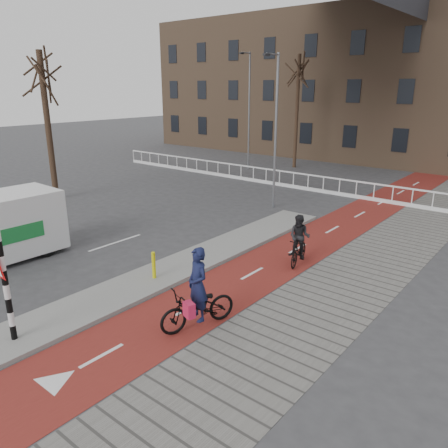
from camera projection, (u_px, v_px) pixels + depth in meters
The scene contains 14 objects.
ground at pixel (99, 318), 11.77m from camera, with size 120.00×120.00×0.00m, color #38383A.
bike_lane at pixel (322, 235), 18.27m from camera, with size 2.50×60.00×0.01m, color maroon.
sidewalk at pixel (389, 251), 16.58m from camera, with size 3.00×60.00×0.01m, color slate.
curb_island at pixel (184, 265), 15.14m from camera, with size 1.80×16.00×0.12m, color gray.
traffic_signal at pixel (2, 268), 10.04m from camera, with size 0.80×0.80×3.68m.
bollard at pixel (154, 265), 13.84m from camera, with size 0.12×0.12×0.88m, color #D0D00B.
cyclist_near at pixel (198, 301), 11.12m from camera, with size 1.39×2.25×2.18m.
cyclist_far at pixel (299, 244), 15.14m from camera, with size 0.86×1.70×1.78m.
railing at pixel (279, 181), 27.26m from camera, with size 28.00×0.10×0.99m.
townhouse_row at pixel (405, 62), 34.88m from camera, with size 46.00×10.00×15.90m.
tree_left at pixel (48, 128), 23.06m from camera, with size 0.32×0.32×7.73m, color black.
tree_mid at pixel (297, 113), 32.35m from camera, with size 0.26×0.26×8.16m, color black.
streetlight_near at pixel (276, 134), 21.40m from camera, with size 0.12×0.12×7.47m, color slate.
streetlight_left at pixel (249, 112), 31.83m from camera, with size 0.12×0.12×8.26m, color slate.
Camera 1 is at (9.21, -5.98, 6.00)m, focal length 35.00 mm.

